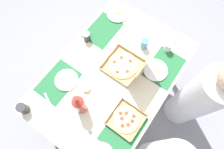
{
  "coord_description": "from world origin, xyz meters",
  "views": [
    {
      "loc": [
        0.49,
        0.35,
        2.31
      ],
      "look_at": [
        0.0,
        0.0,
        0.78
      ],
      "focal_mm": 30.08,
      "sensor_mm": 36.0,
      "label": 1
    }
  ],
  "objects_px": {
    "cup_red": "(23,108)",
    "soda_bottle": "(80,105)",
    "plate_middle": "(117,14)",
    "cup_dark": "(144,44)",
    "pizza_box_corner_right": "(127,66)",
    "condiment_bowl": "(86,88)",
    "plate_near_left": "(156,70)",
    "cup_spare": "(87,37)",
    "cup_clear_left": "(168,47)",
    "diner_left_seat": "(196,99)",
    "pizza_box_edge_far": "(126,119)",
    "plate_far_left": "(67,80)"
  },
  "relations": [
    {
      "from": "condiment_bowl",
      "to": "cup_red",
      "type": "bearing_deg",
      "value": -34.27
    },
    {
      "from": "plate_far_left",
      "to": "cup_red",
      "type": "height_order",
      "value": "cup_red"
    },
    {
      "from": "pizza_box_corner_right",
      "to": "plate_middle",
      "type": "distance_m",
      "value": 0.59
    },
    {
      "from": "plate_middle",
      "to": "cup_dark",
      "type": "height_order",
      "value": "cup_dark"
    },
    {
      "from": "plate_near_left",
      "to": "plate_middle",
      "type": "distance_m",
      "value": 0.69
    },
    {
      "from": "pizza_box_edge_far",
      "to": "diner_left_seat",
      "type": "xyz_separation_m",
      "value": [
        -0.58,
        0.43,
        -0.23
      ]
    },
    {
      "from": "pizza_box_corner_right",
      "to": "plate_middle",
      "type": "height_order",
      "value": "pizza_box_corner_right"
    },
    {
      "from": "soda_bottle",
      "to": "cup_dark",
      "type": "relative_size",
      "value": 3.11
    },
    {
      "from": "cup_spare",
      "to": "cup_red",
      "type": "relative_size",
      "value": 0.94
    },
    {
      "from": "pizza_box_edge_far",
      "to": "soda_bottle",
      "type": "relative_size",
      "value": 0.78
    },
    {
      "from": "cup_spare",
      "to": "cup_dark",
      "type": "distance_m",
      "value": 0.53
    },
    {
      "from": "diner_left_seat",
      "to": "condiment_bowl",
      "type": "bearing_deg",
      "value": -56.85
    },
    {
      "from": "cup_clear_left",
      "to": "diner_left_seat",
      "type": "relative_size",
      "value": 0.08
    },
    {
      "from": "pizza_box_edge_far",
      "to": "cup_dark",
      "type": "distance_m",
      "value": 0.69
    },
    {
      "from": "cup_spare",
      "to": "condiment_bowl",
      "type": "height_order",
      "value": "cup_spare"
    },
    {
      "from": "plate_far_left",
      "to": "diner_left_seat",
      "type": "distance_m",
      "value": 1.22
    },
    {
      "from": "cup_red",
      "to": "soda_bottle",
      "type": "bearing_deg",
      "value": 127.04
    },
    {
      "from": "pizza_box_edge_far",
      "to": "diner_left_seat",
      "type": "relative_size",
      "value": 0.2
    },
    {
      "from": "plate_far_left",
      "to": "cup_red",
      "type": "bearing_deg",
      "value": -15.51
    },
    {
      "from": "pizza_box_corner_right",
      "to": "cup_clear_left",
      "type": "height_order",
      "value": "pizza_box_corner_right"
    },
    {
      "from": "pizza_box_corner_right",
      "to": "cup_red",
      "type": "bearing_deg",
      "value": -30.53
    },
    {
      "from": "plate_middle",
      "to": "condiment_bowl",
      "type": "distance_m",
      "value": 0.82
    },
    {
      "from": "plate_middle",
      "to": "cup_dark",
      "type": "relative_size",
      "value": 2.01
    },
    {
      "from": "pizza_box_edge_far",
      "to": "cup_dark",
      "type": "xyz_separation_m",
      "value": [
        -0.65,
        -0.24,
        0.04
      ]
    },
    {
      "from": "plate_near_left",
      "to": "cup_dark",
      "type": "bearing_deg",
      "value": -123.33
    },
    {
      "from": "plate_far_left",
      "to": "condiment_bowl",
      "type": "bearing_deg",
      "value": 102.23
    },
    {
      "from": "plate_near_left",
      "to": "diner_left_seat",
      "type": "xyz_separation_m",
      "value": [
        -0.07,
        0.46,
        -0.23
      ]
    },
    {
      "from": "cup_spare",
      "to": "diner_left_seat",
      "type": "height_order",
      "value": "diner_left_seat"
    },
    {
      "from": "cup_dark",
      "to": "condiment_bowl",
      "type": "relative_size",
      "value": 1.47
    },
    {
      "from": "pizza_box_edge_far",
      "to": "condiment_bowl",
      "type": "height_order",
      "value": "same"
    },
    {
      "from": "cup_dark",
      "to": "plate_near_left",
      "type": "bearing_deg",
      "value": 56.67
    },
    {
      "from": "plate_middle",
      "to": "condiment_bowl",
      "type": "relative_size",
      "value": 2.97
    },
    {
      "from": "plate_far_left",
      "to": "diner_left_seat",
      "type": "height_order",
      "value": "diner_left_seat"
    },
    {
      "from": "pizza_box_corner_right",
      "to": "condiment_bowl",
      "type": "bearing_deg",
      "value": -25.6
    },
    {
      "from": "cup_clear_left",
      "to": "condiment_bowl",
      "type": "height_order",
      "value": "cup_clear_left"
    },
    {
      "from": "plate_far_left",
      "to": "cup_dark",
      "type": "height_order",
      "value": "cup_dark"
    },
    {
      "from": "soda_bottle",
      "to": "condiment_bowl",
      "type": "distance_m",
      "value": 0.2
    },
    {
      "from": "cup_spare",
      "to": "condiment_bowl",
      "type": "relative_size",
      "value": 1.34
    },
    {
      "from": "pizza_box_edge_far",
      "to": "diner_left_seat",
      "type": "bearing_deg",
      "value": 143.06
    },
    {
      "from": "pizza_box_corner_right",
      "to": "cup_dark",
      "type": "distance_m",
      "value": 0.27
    },
    {
      "from": "cup_dark",
      "to": "condiment_bowl",
      "type": "bearing_deg",
      "value": -16.16
    },
    {
      "from": "pizza_box_edge_far",
      "to": "cup_spare",
      "type": "xyz_separation_m",
      "value": [
        -0.41,
        -0.71,
        0.04
      ]
    },
    {
      "from": "cup_red",
      "to": "cup_clear_left",
      "type": "xyz_separation_m",
      "value": [
        -1.16,
        0.67,
        -0.0
      ]
    },
    {
      "from": "cup_spare",
      "to": "cup_clear_left",
      "type": "bearing_deg",
      "value": 117.26
    },
    {
      "from": "soda_bottle",
      "to": "cup_dark",
      "type": "height_order",
      "value": "soda_bottle"
    },
    {
      "from": "plate_far_left",
      "to": "plate_middle",
      "type": "height_order",
      "value": "plate_middle"
    },
    {
      "from": "cup_red",
      "to": "cup_spare",
      "type": "bearing_deg",
      "value": -179.94
    },
    {
      "from": "pizza_box_edge_far",
      "to": "plate_middle",
      "type": "relative_size",
      "value": 1.2
    },
    {
      "from": "condiment_bowl",
      "to": "diner_left_seat",
      "type": "relative_size",
      "value": 0.06
    },
    {
      "from": "plate_near_left",
      "to": "soda_bottle",
      "type": "xyz_separation_m",
      "value": [
        0.64,
        -0.32,
        0.12
      ]
    }
  ]
}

